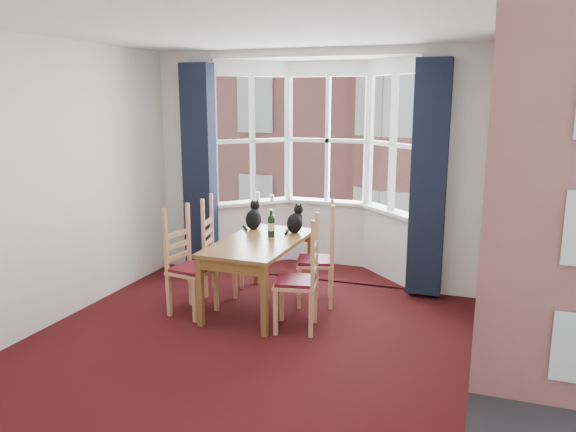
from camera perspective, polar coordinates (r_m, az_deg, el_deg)
The scene contains 22 objects.
floor at distance 5.18m, azimuth -5.48°, elevation -13.64°, with size 4.50×4.50×0.00m, color black.
ceiling at distance 4.71m, azimuth -6.19°, elevation 18.78°, with size 4.50×4.50×0.00m, color white.
wall_left at distance 5.88m, azimuth -23.72°, elevation 2.79°, with size 4.50×4.50×0.00m, color silver.
wall_right at distance 4.30m, azimuth 19.03°, elevation 0.11°, with size 4.50×4.50×0.00m, color silver.
wall_near at distance 2.94m, azimuth -25.01°, elevation -5.70°, with size 4.00×4.00×0.00m, color silver.
wall_back_pier_left at distance 7.48m, azimuth -9.89°, elevation 5.37°, with size 0.70×0.12×2.80m, color silver.
wall_back_pier_right at distance 6.53m, azimuth 16.30°, elevation 4.14°, with size 0.70×0.12×2.80m, color silver.
bay_window at distance 7.31m, azimuth 3.50°, elevation 5.37°, with size 2.76×0.94×2.80m.
curtain_left at distance 7.22m, azimuth -8.98°, elevation 4.77°, with size 0.38×0.22×2.60m, color black.
curtain_right at distance 6.38m, azimuth 14.11°, elevation 3.62°, with size 0.38×0.22×2.60m, color black.
dining_table at distance 6.00m, azimuth -2.89°, elevation -3.30°, with size 0.82×1.49×0.74m.
chair_left_near at distance 6.00m, azimuth -10.40°, elevation -5.32°, with size 0.47×0.48×0.92m.
chair_left_far at distance 6.54m, azimuth -7.34°, elevation -3.78°, with size 0.48×0.50×0.92m.
chair_right_near at distance 5.47m, azimuth 1.77°, elevation -6.85°, with size 0.47×0.49×0.92m.
chair_right_far at distance 6.16m, azimuth 3.63°, elevation -4.69°, with size 0.50×0.52×0.92m.
cat_left at distance 6.50m, azimuth -3.51°, elevation -0.16°, with size 0.22×0.28×0.34m.
cat_right at distance 6.31m, azimuth 0.73°, elevation -0.55°, with size 0.22×0.27×0.33m.
wine_bottle at distance 6.11m, azimuth -1.72°, elevation -0.91°, with size 0.08×0.08×0.31m.
candle_tall at distance 7.51m, azimuth -3.10°, elevation 1.96°, with size 0.06×0.06×0.13m, color white.
candle_short at distance 7.47m, azimuth -1.64°, elevation 1.79°, with size 0.06×0.06×0.10m, color white.
street at distance 37.44m, azimuth 16.05°, elevation -1.23°, with size 80.00×80.00×0.00m, color #333335.
tenement_building at distance 18.35m, azimuth 13.50°, elevation 9.64°, with size 18.40×7.80×15.20m.
Camera 1 is at (2.02, -4.22, 2.23)m, focal length 35.00 mm.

